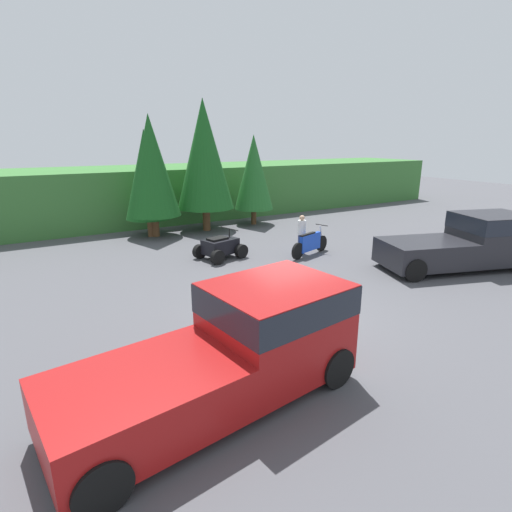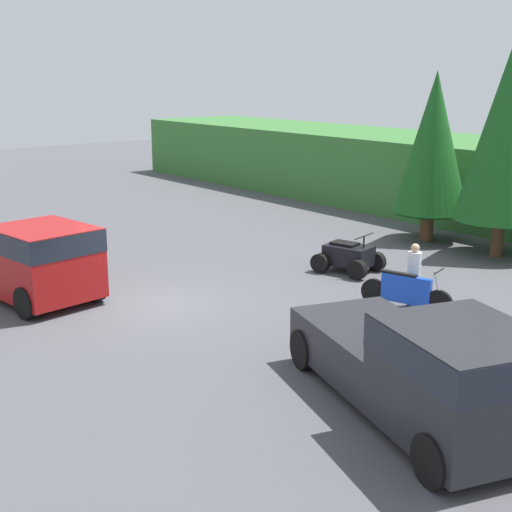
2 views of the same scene
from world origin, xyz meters
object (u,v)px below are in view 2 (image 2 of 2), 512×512
Objects in this scene: quad_atv at (348,257)px; pickup_truck_red at (27,258)px; dirt_bike at (406,292)px; rider_person at (414,272)px; pickup_truck_second at (429,366)px.

pickup_truck_red is at bearing -127.63° from quad_atv.
rider_person is (-0.13, 0.43, 0.39)m from dirt_bike.
pickup_truck_second is 3.63× the size of rider_person.
pickup_truck_red is at bearing -152.82° from dirt_bike.
pickup_truck_second reaches higher than dirt_bike.
quad_atv is at bearing 58.87° from pickup_truck_red.
pickup_truck_red and pickup_truck_second have the same top height.
pickup_truck_red is 9.03m from quad_atv.
rider_person is at bearing 149.38° from pickup_truck_second.
pickup_truck_second is 6.31m from rider_person.
dirt_bike is 1.11× the size of quad_atv.
rider_person reaches higher than dirt_bike.
pickup_truck_second is 9.43m from quad_atv.
rider_person is (6.87, 7.21, -0.16)m from pickup_truck_red.
rider_person reaches higher than quad_atv.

